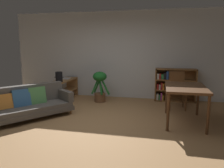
# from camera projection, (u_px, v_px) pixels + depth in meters

# --- Properties ---
(ground_plane) EXTENTS (8.16, 8.16, 0.00)m
(ground_plane) POSITION_uv_depth(u_px,v_px,m) (90.00, 125.00, 4.53)
(ground_plane) COLOR #A87A4C
(back_wall_panel) EXTENTS (6.80, 0.10, 2.70)m
(back_wall_panel) POSITION_uv_depth(u_px,v_px,m) (116.00, 55.00, 6.89)
(back_wall_panel) COLOR silver
(back_wall_panel) RESTS_ON ground_plane
(fabric_couch) EXTENTS (1.66, 1.87, 0.74)m
(fabric_couch) POSITION_uv_depth(u_px,v_px,m) (29.00, 103.00, 4.97)
(fabric_couch) COLOR brown
(fabric_couch) RESTS_ON ground_plane
(media_console) EXTENTS (0.39, 1.32, 0.62)m
(media_console) POSITION_uv_depth(u_px,v_px,m) (64.00, 90.00, 6.66)
(media_console) COLOR olive
(media_console) RESTS_ON ground_plane
(open_laptop) EXTENTS (0.48, 0.38, 0.07)m
(open_laptop) POSITION_uv_depth(u_px,v_px,m) (64.00, 78.00, 6.81)
(open_laptop) COLOR silver
(open_laptop) RESTS_ON media_console
(desk_speaker) EXTENTS (0.20, 0.20, 0.29)m
(desk_speaker) POSITION_uv_depth(u_px,v_px,m) (59.00, 77.00, 6.20)
(desk_speaker) COLOR black
(desk_speaker) RESTS_ON media_console
(potted_floor_plant) EXTENTS (0.56, 0.41, 0.90)m
(potted_floor_plant) POSITION_uv_depth(u_px,v_px,m) (100.00, 84.00, 6.36)
(potted_floor_plant) COLOR brown
(potted_floor_plant) RESTS_ON ground_plane
(dining_table) EXTENTS (0.82, 1.28, 0.79)m
(dining_table) POSITION_uv_depth(u_px,v_px,m) (185.00, 90.00, 4.59)
(dining_table) COLOR #56351E
(dining_table) RESTS_ON ground_plane
(dining_chair_near) EXTENTS (0.46, 0.45, 0.97)m
(dining_chair_near) POSITION_uv_depth(u_px,v_px,m) (177.00, 88.00, 5.71)
(dining_chair_near) COLOR brown
(dining_chair_near) RESTS_ON ground_plane
(bookshelf) EXTENTS (1.18, 0.31, 0.98)m
(bookshelf) POSITION_uv_depth(u_px,v_px,m) (173.00, 85.00, 6.48)
(bookshelf) COLOR brown
(bookshelf) RESTS_ON ground_plane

